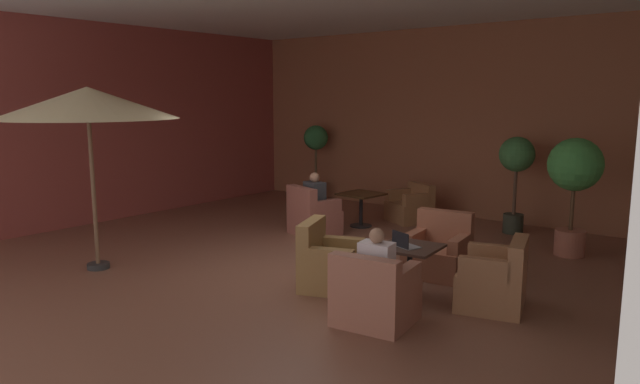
# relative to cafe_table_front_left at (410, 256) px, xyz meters

# --- Properties ---
(ground_plane) EXTENTS (10.47, 10.12, 0.02)m
(ground_plane) POSITION_rel_cafe_table_front_left_xyz_m (-1.87, 0.02, -0.53)
(ground_plane) COLOR brown
(wall_back_brick) EXTENTS (10.47, 0.08, 3.92)m
(wall_back_brick) POSITION_rel_cafe_table_front_left_xyz_m (-1.87, 5.04, 1.44)
(wall_back_brick) COLOR #98583A
(wall_back_brick) RESTS_ON ground_plane
(wall_left_accent) EXTENTS (0.08, 10.12, 3.92)m
(wall_left_accent) POSITION_rel_cafe_table_front_left_xyz_m (-7.06, 0.02, 1.44)
(wall_left_accent) COLOR brown
(wall_left_accent) RESTS_ON ground_plane
(cafe_table_front_left) EXTENTS (0.76, 0.76, 0.65)m
(cafe_table_front_left) POSITION_rel_cafe_table_front_left_xyz_m (0.00, 0.00, 0.00)
(cafe_table_front_left) COLOR black
(cafe_table_front_left) RESTS_ON ground_plane
(armchair_front_left_north) EXTENTS (0.93, 0.96, 0.85)m
(armchair_front_left_north) POSITION_rel_cafe_table_front_left_xyz_m (1.00, 0.27, -0.20)
(armchair_front_left_north) COLOR #9C6541
(armchair_front_left_north) RESTS_ON ground_plane
(armchair_front_left_east) EXTENTS (0.89, 0.86, 0.88)m
(armchair_front_left_east) POSITION_rel_cafe_table_front_left_xyz_m (-0.13, 1.04, -0.20)
(armchair_front_left_east) COLOR #9D583E
(armchair_front_left_east) RESTS_ON ground_plane
(armchair_front_left_south) EXTENTS (1.01, 1.00, 0.89)m
(armchair_front_left_south) POSITION_rel_cafe_table_front_left_xyz_m (-0.97, -0.39, -0.20)
(armchair_front_left_south) COLOR olive
(armchair_front_left_south) RESTS_ON ground_plane
(armchair_front_left_west) EXTENTS (0.90, 0.89, 0.83)m
(armchair_front_left_west) POSITION_rel_cafe_table_front_left_xyz_m (0.15, -1.02, -0.20)
(armchair_front_left_west) COLOR #A2614B
(armchair_front_left_west) RESTS_ON ground_plane
(cafe_table_front_right) EXTENTS (0.80, 0.80, 0.65)m
(cafe_table_front_right) POSITION_rel_cafe_table_front_left_xyz_m (-2.72, 2.86, -0.03)
(cafe_table_front_right) COLOR black
(cafe_table_front_right) RESTS_ON ground_plane
(armchair_front_right_north) EXTENTS (1.03, 1.00, 0.77)m
(armchair_front_right_north) POSITION_rel_cafe_table_front_left_xyz_m (-2.19, 3.84, -0.23)
(armchair_front_right_north) COLOR #96613B
(armchair_front_right_north) RESTS_ON ground_plane
(armchair_front_right_east) EXTENTS (0.97, 0.93, 0.90)m
(armchair_front_right_east) POSITION_rel_cafe_table_front_left_xyz_m (-3.05, 1.79, -0.19)
(armchair_front_right_east) COLOR #9E594A
(armchair_front_right_east) RESTS_ON ground_plane
(patio_umbrella_tall_red) EXTENTS (2.51, 2.51, 2.63)m
(patio_umbrella_tall_red) POSITION_rel_cafe_table_front_left_xyz_m (-4.16, -1.82, 1.88)
(patio_umbrella_tall_red) COLOR #2D2D2D
(patio_umbrella_tall_red) RESTS_ON ground_plane
(potted_tree_left_corner) EXTENTS (0.58, 0.58, 1.81)m
(potted_tree_left_corner) POSITION_rel_cafe_table_front_left_xyz_m (-5.17, 4.50, 0.70)
(potted_tree_left_corner) COLOR #31322D
(potted_tree_left_corner) RESTS_ON ground_plane
(potted_tree_mid_left) EXTENTS (0.64, 0.64, 1.78)m
(potted_tree_mid_left) POSITION_rel_cafe_table_front_left_xyz_m (-0.22, 4.17, 0.73)
(potted_tree_mid_left) COLOR #32362A
(potted_tree_mid_left) RESTS_ON ground_plane
(potted_tree_mid_right) EXTENTS (0.83, 0.83, 1.87)m
(potted_tree_mid_right) POSITION_rel_cafe_table_front_left_xyz_m (1.03, 3.25, 0.76)
(potted_tree_mid_right) COLOR #AD614B
(potted_tree_mid_right) RESTS_ON ground_plane
(patron_blue_shirt) EXTENTS (0.44, 0.36, 0.68)m
(patron_blue_shirt) POSITION_rel_cafe_table_front_left_xyz_m (-3.03, 1.83, 0.23)
(patron_blue_shirt) COLOR #37373B
(patron_blue_shirt) RESTS_ON ground_plane
(patron_by_window) EXTENTS (0.39, 0.29, 0.63)m
(patron_by_window) POSITION_rel_cafe_table_front_left_xyz_m (0.14, -0.99, 0.20)
(patron_by_window) COLOR silver
(patron_by_window) RESTS_ON ground_plane
(iced_drink_cup) EXTENTS (0.08, 0.08, 0.11)m
(iced_drink_cup) POSITION_rel_cafe_table_front_left_xyz_m (-0.08, -0.09, 0.19)
(iced_drink_cup) COLOR silver
(iced_drink_cup) RESTS_ON cafe_table_front_left
(open_laptop) EXTENTS (0.37, 0.32, 0.20)m
(open_laptop) POSITION_rel_cafe_table_front_left_xyz_m (-0.03, -0.10, 0.18)
(open_laptop) COLOR #9EA0A5
(open_laptop) RESTS_ON cafe_table_front_left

